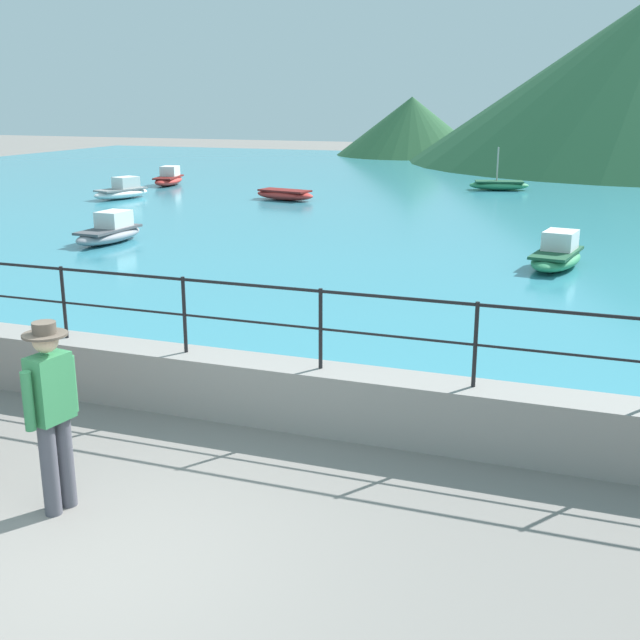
{
  "coord_description": "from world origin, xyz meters",
  "views": [
    {
      "loc": [
        3.65,
        -4.53,
        3.57
      ],
      "look_at": [
        0.65,
        3.7,
        1.1
      ],
      "focal_mm": 44.47,
      "sensor_mm": 36.0,
      "label": 1
    }
  ],
  "objects_px": {
    "boat_4": "(110,232)",
    "boat_0": "(557,255)",
    "boat_7": "(499,185)",
    "boat_6": "(169,179)",
    "person_walking": "(52,408)",
    "boat_3": "(285,194)",
    "boat_1": "(122,191)"
  },
  "relations": [
    {
      "from": "boat_1",
      "to": "boat_4",
      "type": "height_order",
      "value": "same"
    },
    {
      "from": "person_walking",
      "to": "boat_6",
      "type": "height_order",
      "value": "person_walking"
    },
    {
      "from": "boat_0",
      "to": "boat_3",
      "type": "relative_size",
      "value": 0.99
    },
    {
      "from": "boat_7",
      "to": "person_walking",
      "type": "bearing_deg",
      "value": -90.5
    },
    {
      "from": "boat_0",
      "to": "boat_6",
      "type": "xyz_separation_m",
      "value": [
        -16.34,
        11.68,
        0.0
      ]
    },
    {
      "from": "person_walking",
      "to": "boat_6",
      "type": "bearing_deg",
      "value": 118.45
    },
    {
      "from": "boat_0",
      "to": "boat_4",
      "type": "height_order",
      "value": "same"
    },
    {
      "from": "boat_6",
      "to": "boat_4",
      "type": "bearing_deg",
      "value": -65.67
    },
    {
      "from": "boat_0",
      "to": "boat_7",
      "type": "bearing_deg",
      "value": 102.42
    },
    {
      "from": "boat_6",
      "to": "boat_7",
      "type": "xyz_separation_m",
      "value": [
        13.15,
        2.83,
        -0.07
      ]
    },
    {
      "from": "person_walking",
      "to": "boat_4",
      "type": "xyz_separation_m",
      "value": [
        -7.33,
        11.48,
        -0.65
      ]
    },
    {
      "from": "boat_4",
      "to": "boat_3",
      "type": "bearing_deg",
      "value": 84.87
    },
    {
      "from": "boat_1",
      "to": "boat_4",
      "type": "bearing_deg",
      "value": -58.26
    },
    {
      "from": "boat_7",
      "to": "boat_6",
      "type": "bearing_deg",
      "value": -167.86
    },
    {
      "from": "person_walking",
      "to": "boat_0",
      "type": "bearing_deg",
      "value": 74.25
    },
    {
      "from": "boat_1",
      "to": "boat_4",
      "type": "xyz_separation_m",
      "value": [
        4.81,
        -7.78,
        0.0
      ]
    },
    {
      "from": "boat_4",
      "to": "boat_0",
      "type": "bearing_deg",
      "value": 3.59
    },
    {
      "from": "person_walking",
      "to": "boat_7",
      "type": "relative_size",
      "value": 0.71
    },
    {
      "from": "boat_3",
      "to": "boat_6",
      "type": "relative_size",
      "value": 1.0
    },
    {
      "from": "person_walking",
      "to": "boat_0",
      "type": "height_order",
      "value": "person_walking"
    },
    {
      "from": "person_walking",
      "to": "boat_6",
      "type": "distance_m",
      "value": 27.12
    },
    {
      "from": "person_walking",
      "to": "boat_1",
      "type": "xyz_separation_m",
      "value": [
        -12.14,
        19.26,
        -0.65
      ]
    },
    {
      "from": "boat_1",
      "to": "boat_6",
      "type": "bearing_deg",
      "value": 99.58
    },
    {
      "from": "boat_0",
      "to": "boat_6",
      "type": "bearing_deg",
      "value": 144.44
    },
    {
      "from": "boat_3",
      "to": "boat_4",
      "type": "height_order",
      "value": "boat_4"
    },
    {
      "from": "boat_1",
      "to": "boat_7",
      "type": "bearing_deg",
      "value": 30.89
    },
    {
      "from": "boat_4",
      "to": "boat_7",
      "type": "bearing_deg",
      "value": 63.53
    },
    {
      "from": "boat_1",
      "to": "person_walking",
      "type": "bearing_deg",
      "value": -57.77
    },
    {
      "from": "boat_1",
      "to": "boat_4",
      "type": "relative_size",
      "value": 1.06
    },
    {
      "from": "boat_1",
      "to": "boat_6",
      "type": "relative_size",
      "value": 1.01
    },
    {
      "from": "boat_4",
      "to": "person_walking",
      "type": "bearing_deg",
      "value": -57.44
    },
    {
      "from": "boat_0",
      "to": "person_walking",
      "type": "bearing_deg",
      "value": -105.75
    }
  ]
}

